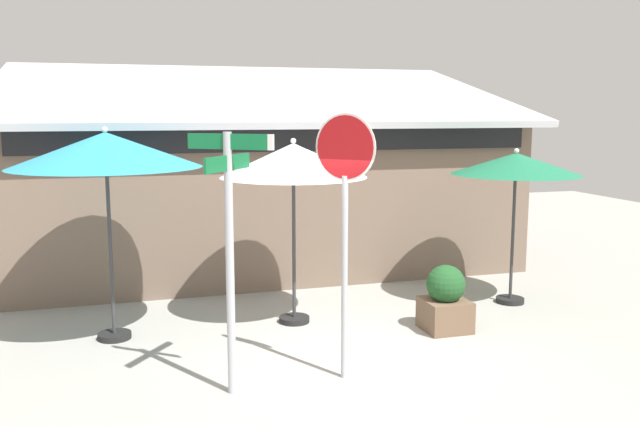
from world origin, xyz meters
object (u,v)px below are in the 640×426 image
object	(u,v)px
sidewalk_planter	(445,300)
stop_sign	(345,198)
street_sign_post	(230,234)
patio_umbrella_ivory_center	(293,162)
patio_umbrella_teal_left	(106,151)
patio_umbrella_forest_green_right	(516,166)

from	to	relation	value
sidewalk_planter	stop_sign	bearing A→B (deg)	-147.71
street_sign_post	patio_umbrella_ivory_center	distance (m)	2.59
street_sign_post	stop_sign	bearing A→B (deg)	2.57
patio_umbrella_teal_left	patio_umbrella_ivory_center	xyz separation A→B (m)	(2.50, 0.01, -0.19)
stop_sign	sidewalk_planter	distance (m)	2.77
stop_sign	patio_umbrella_ivory_center	size ratio (longest dim) A/B	1.13
street_sign_post	patio_umbrella_ivory_center	world-z (taller)	street_sign_post
patio_umbrella_teal_left	sidewalk_planter	size ratio (longest dim) A/B	3.05
patio_umbrella_forest_green_right	sidewalk_planter	world-z (taller)	patio_umbrella_forest_green_right
patio_umbrella_ivory_center	patio_umbrella_teal_left	bearing A→B (deg)	-179.82
patio_umbrella_forest_green_right	patio_umbrella_teal_left	bearing A→B (deg)	179.94
patio_umbrella_forest_green_right	patio_umbrella_ivory_center	bearing A→B (deg)	179.78
stop_sign	patio_umbrella_ivory_center	bearing A→B (deg)	91.04
stop_sign	patio_umbrella_forest_green_right	bearing A→B (deg)	31.16
patio_umbrella_ivory_center	stop_sign	bearing A→B (deg)	-88.96
street_sign_post	sidewalk_planter	bearing A→B (deg)	21.46
stop_sign	patio_umbrella_teal_left	xyz separation A→B (m)	(-2.53, 2.13, 0.44)
street_sign_post	stop_sign	xyz separation A→B (m)	(1.29, 0.06, 0.33)
stop_sign	sidewalk_planter	xyz separation A→B (m)	(1.88, 1.19, -1.64)
sidewalk_planter	patio_umbrella_forest_green_right	bearing A→B (deg)	29.83
street_sign_post	patio_umbrella_teal_left	world-z (taller)	patio_umbrella_teal_left
patio_umbrella_teal_left	patio_umbrella_ivory_center	bearing A→B (deg)	0.18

